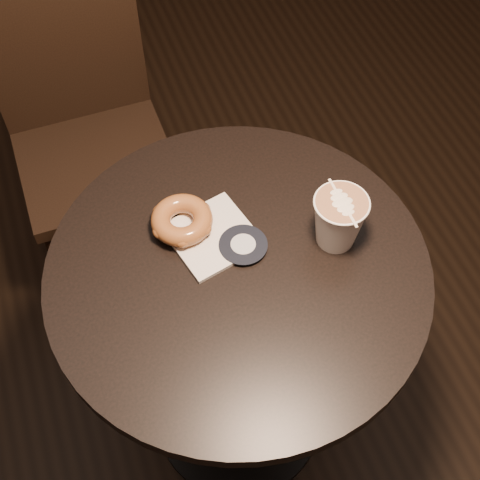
% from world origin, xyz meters
% --- Properties ---
extents(cafe_table, '(0.70, 0.70, 0.75)m').
position_xyz_m(cafe_table, '(0.00, 0.00, 0.55)').
color(cafe_table, black).
rests_on(cafe_table, ground).
extents(chair, '(0.39, 0.39, 0.99)m').
position_xyz_m(chair, '(-0.17, 0.71, 0.55)').
color(chair, black).
rests_on(chair, ground).
extents(pastry_bag, '(0.18, 0.18, 0.01)m').
position_xyz_m(pastry_bag, '(-0.02, 0.08, 0.75)').
color(pastry_bag, silver).
rests_on(pastry_bag, cafe_table).
extents(doughnut, '(0.11, 0.11, 0.04)m').
position_xyz_m(doughnut, '(-0.07, 0.11, 0.78)').
color(doughnut, brown).
rests_on(doughnut, pastry_bag).
extents(latte_cup, '(0.10, 0.10, 0.11)m').
position_xyz_m(latte_cup, '(0.19, -0.00, 0.81)').
color(latte_cup, white).
rests_on(latte_cup, cafe_table).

